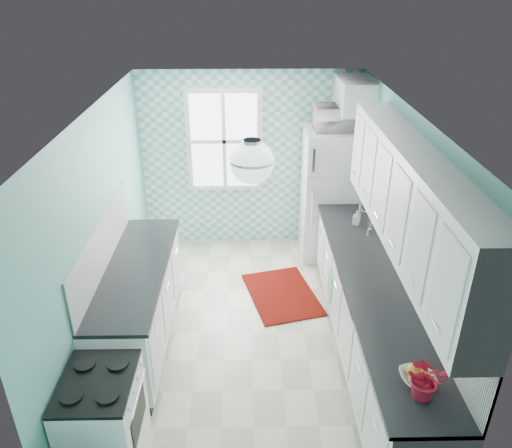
{
  "coord_description": "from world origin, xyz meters",
  "views": [
    {
      "loc": [
        -0.04,
        -4.43,
        3.64
      ],
      "look_at": [
        0.05,
        0.25,
        1.25
      ],
      "focal_mm": 35.0,
      "sensor_mm": 36.0,
      "label": 1
    }
  ],
  "objects_px": {
    "fridge": "(331,194)",
    "microwave": "(337,118)",
    "ceiling_light": "(252,162)",
    "potted_plant": "(426,379)",
    "sink": "(355,233)",
    "fruit_bowl": "(417,378)",
    "stove": "(104,420)"
  },
  "relations": [
    {
      "from": "fridge",
      "to": "microwave",
      "type": "bearing_deg",
      "value": 51.71
    },
    {
      "from": "ceiling_light",
      "to": "potted_plant",
      "type": "xyz_separation_m",
      "value": [
        1.2,
        -1.05,
        -1.22
      ]
    },
    {
      "from": "microwave",
      "to": "sink",
      "type": "bearing_deg",
      "value": 92.85
    },
    {
      "from": "fruit_bowl",
      "to": "potted_plant",
      "type": "bearing_deg",
      "value": -90.0
    },
    {
      "from": "ceiling_light",
      "to": "fridge",
      "type": "xyz_separation_m",
      "value": [
        1.11,
        2.6,
        -1.42
      ]
    },
    {
      "from": "stove",
      "to": "potted_plant",
      "type": "distance_m",
      "value": 2.5
    },
    {
      "from": "fridge",
      "to": "fruit_bowl",
      "type": "bearing_deg",
      "value": -90.37
    },
    {
      "from": "fruit_bowl",
      "to": "microwave",
      "type": "distance_m",
      "value": 3.65
    },
    {
      "from": "ceiling_light",
      "to": "fruit_bowl",
      "type": "distance_m",
      "value": 2.02
    },
    {
      "from": "stove",
      "to": "potted_plant",
      "type": "height_order",
      "value": "potted_plant"
    },
    {
      "from": "fruit_bowl",
      "to": "microwave",
      "type": "xyz_separation_m",
      "value": [
        -0.09,
        3.51,
        1.0
      ]
    },
    {
      "from": "fridge",
      "to": "stove",
      "type": "bearing_deg",
      "value": -126.19
    },
    {
      "from": "sink",
      "to": "potted_plant",
      "type": "height_order",
      "value": "sink"
    },
    {
      "from": "sink",
      "to": "fruit_bowl",
      "type": "xyz_separation_m",
      "value": [
        -0.0,
        -2.32,
        0.04
      ]
    },
    {
      "from": "fruit_bowl",
      "to": "microwave",
      "type": "relative_size",
      "value": 0.45
    },
    {
      "from": "fridge",
      "to": "microwave",
      "type": "distance_m",
      "value": 1.06
    },
    {
      "from": "sink",
      "to": "fruit_bowl",
      "type": "bearing_deg",
      "value": -92.83
    },
    {
      "from": "ceiling_light",
      "to": "microwave",
      "type": "distance_m",
      "value": 2.85
    },
    {
      "from": "fridge",
      "to": "fruit_bowl",
      "type": "height_order",
      "value": "fridge"
    },
    {
      "from": "stove",
      "to": "potted_plant",
      "type": "bearing_deg",
      "value": -8.28
    },
    {
      "from": "sink",
      "to": "microwave",
      "type": "xyz_separation_m",
      "value": [
        -0.09,
        1.18,
        1.03
      ]
    },
    {
      "from": "fridge",
      "to": "stove",
      "type": "height_order",
      "value": "fridge"
    },
    {
      "from": "sink",
      "to": "stove",
      "type": "bearing_deg",
      "value": -140.31
    },
    {
      "from": "ceiling_light",
      "to": "fridge",
      "type": "relative_size",
      "value": 0.19
    },
    {
      "from": "stove",
      "to": "microwave",
      "type": "height_order",
      "value": "microwave"
    },
    {
      "from": "stove",
      "to": "fruit_bowl",
      "type": "bearing_deg",
      "value": -4.95
    },
    {
      "from": "microwave",
      "to": "fridge",
      "type": "bearing_deg",
      "value": 51.85
    },
    {
      "from": "stove",
      "to": "microwave",
      "type": "relative_size",
      "value": 1.49
    },
    {
      "from": "sink",
      "to": "potted_plant",
      "type": "bearing_deg",
      "value": -92.83
    },
    {
      "from": "sink",
      "to": "potted_plant",
      "type": "relative_size",
      "value": 1.66
    },
    {
      "from": "fridge",
      "to": "sink",
      "type": "xyz_separation_m",
      "value": [
        0.09,
        -1.18,
        0.03
      ]
    },
    {
      "from": "fridge",
      "to": "microwave",
      "type": "xyz_separation_m",
      "value": [
        0.0,
        0.0,
        1.06
      ]
    }
  ]
}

